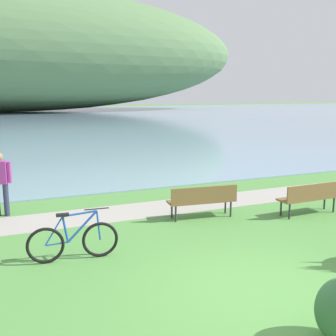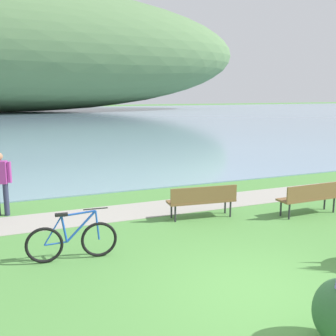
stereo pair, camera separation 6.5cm
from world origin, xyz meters
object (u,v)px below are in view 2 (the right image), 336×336
at_px(park_bench_near_camera, 202,199).
at_px(park_bench_further_along, 310,196).
at_px(bicycle_beside_path, 72,240).
at_px(person_at_shoreline, 0,180).

distance_m(park_bench_near_camera, park_bench_further_along, 2.93).
distance_m(bicycle_beside_path, person_at_shoreline, 3.92).
distance_m(park_bench_further_along, bicycle_beside_path, 6.41).
relative_size(park_bench_further_along, bicycle_beside_path, 1.02).
bearing_deg(bicycle_beside_path, park_bench_near_camera, 21.57).
distance_m(park_bench_further_along, person_at_shoreline, 8.26).
relative_size(park_bench_near_camera, park_bench_further_along, 1.02).
bearing_deg(bicycle_beside_path, park_bench_further_along, 5.13).
bearing_deg(person_at_shoreline, bicycle_beside_path, -70.99).
bearing_deg(park_bench_near_camera, park_bench_further_along, -16.62).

